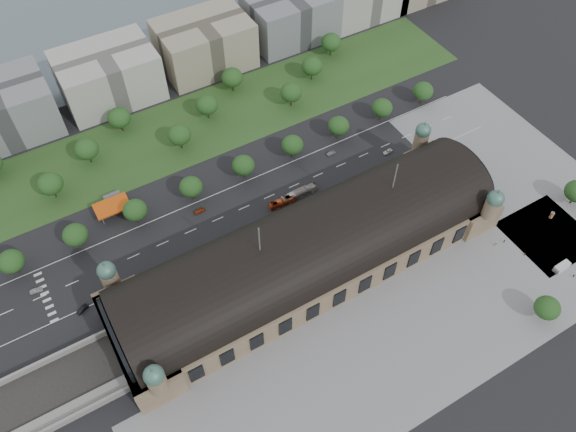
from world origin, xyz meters
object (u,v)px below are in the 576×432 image
parked_car_1 (107,301)px  traffic_car_5 (331,153)px  traffic_car_1 (36,291)px  parked_car_2 (115,294)px  parked_car_5 (166,271)px  traffic_car_6 (388,152)px  parked_car_3 (191,267)px  pedestrian_0 (496,244)px  petrol_station (113,202)px  bus_mid (295,195)px  parked_car_4 (222,245)px  parked_car_6 (175,267)px  bus_east (305,191)px  bus_west (282,202)px  pedestrian_4 (573,276)px  pedestrian_2 (504,241)px  van_south (561,268)px  pedestrian_1 (525,254)px  traffic_car_4 (276,214)px  parked_car_0 (82,309)px  traffic_car_3 (200,211)px  advertising_column (552,215)px

parked_car_1 → traffic_car_5: bearing=74.7°
parked_car_1 → traffic_car_1: bearing=-156.1°
parked_car_2 → parked_car_5: (20.08, 0.00, -0.02)m
parked_car_2 → traffic_car_6: bearing=56.0°
parked_car_3 → pedestrian_0: size_ratio=2.71×
traffic_car_6 → pedestrian_0: bearing=-1.1°
petrol_station → bus_mid: bearing=-26.5°
parked_car_4 → parked_car_6: size_ratio=0.92×
parked_car_3 → bus_east: bus_east is taller
traffic_car_1 → bus_east: size_ratio=0.38×
bus_west → pedestrian_4: bus_west is taller
traffic_car_6 → parked_car_1: bearing=-92.1°
pedestrian_4 → bus_west: bearing=-91.2°
parked_car_6 → pedestrian_2: size_ratio=3.08×
traffic_car_1 → van_south: 195.71m
van_south → pedestrian_1: van_south is taller
traffic_car_6 → parked_car_3: 101.75m
traffic_car_4 → traffic_car_6: bearing=92.1°
traffic_car_1 → parked_car_3: 56.82m
parked_car_6 → van_south: van_south is taller
parked_car_2 → parked_car_6: size_ratio=0.87×
parked_car_0 → pedestrian_0: pedestrian_0 is taller
parked_car_2 → pedestrian_1: (142.26, -62.56, 0.15)m
traffic_car_3 → traffic_car_4: size_ratio=1.07×
van_south → pedestrian_4: bearing=-73.9°
traffic_car_6 → pedestrian_4: 90.26m
parked_car_1 → pedestrian_1: size_ratio=2.91×
bus_west → pedestrian_1: bus_west is taller
traffic_car_1 → parked_car_1: bearing=-122.3°
parked_car_3 → parked_car_4: bearing=66.8°
van_south → pedestrian_1: (-6.90, 11.56, -0.55)m
parked_car_5 → parked_car_2: bearing=-112.6°
bus_east → advertising_column: size_ratio=3.77×
traffic_car_3 → pedestrian_2: (96.53, -74.24, 0.15)m
parked_car_4 → bus_east: bearing=78.9°
traffic_car_1 → parked_car_0: bearing=-135.4°
pedestrian_1 → bus_west: bearing=68.2°
parked_car_6 → bus_mid: size_ratio=0.41×
traffic_car_4 → pedestrian_4: size_ratio=2.89×
traffic_car_5 → parked_car_1: bearing=96.2°
petrol_station → pedestrian_4: bearing=-41.1°
traffic_car_4 → advertising_column: 111.35m
traffic_car_6 → parked_car_6: size_ratio=0.88×
bus_west → traffic_car_1: bearing=88.8°
traffic_car_1 → traffic_car_5: (132.06, 4.56, -0.02)m
parked_car_2 → advertising_column: size_ratio=1.44×
traffic_car_3 → parked_car_3: 27.49m
bus_east → traffic_car_3: bearing=71.0°
advertising_column → pedestrian_4: (-14.18, -24.54, -0.85)m
traffic_car_5 → parked_car_5: (-87.49, -20.69, -0.08)m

